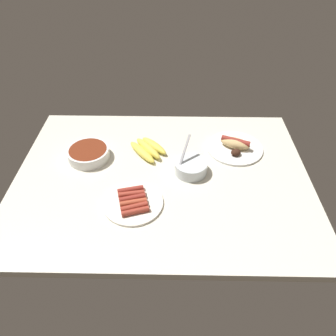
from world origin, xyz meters
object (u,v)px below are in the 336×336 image
plate_sausages (133,202)px  banana_bunch (148,149)px  bowl_chili (88,153)px  bowl_coleslaw (191,167)px  plate_hotdog_assembled (235,146)px

plate_sausages → banana_bunch: bearing=-96.4°
bowl_chili → banana_bunch: bearing=-169.7°
bowl_coleslaw → plate_hotdog_assembled: bowl_coleslaw is taller
plate_sausages → bowl_chili: (21.83, -26.73, 1.59)cm
banana_bunch → bowl_chili: 25.77cm
bowl_chili → bowl_coleslaw: bearing=169.2°
bowl_chili → plate_hotdog_assembled: bearing=-173.4°
bowl_coleslaw → plate_sausages: bearing=39.8°
plate_hotdog_assembled → bowl_chili: bearing=6.6°
banana_bunch → bowl_chili: bowl_chili is taller
banana_bunch → plate_hotdog_assembled: (-38.85, -2.78, -0.04)cm
plate_sausages → plate_hotdog_assembled: 54.40cm
banana_bunch → plate_sausages: 31.56cm
bowl_chili → plate_hotdog_assembled: 64.62cm
plate_sausages → bowl_chili: bearing=-50.8°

